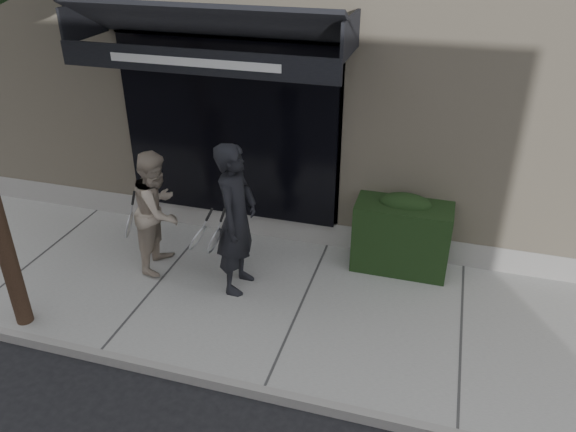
% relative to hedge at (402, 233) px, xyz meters
% --- Properties ---
extents(ground, '(80.00, 80.00, 0.00)m').
position_rel_hedge_xyz_m(ground, '(-1.10, -1.25, -0.66)').
color(ground, black).
rests_on(ground, ground).
extents(sidewalk, '(20.00, 3.00, 0.12)m').
position_rel_hedge_xyz_m(sidewalk, '(-1.10, -1.25, -0.60)').
color(sidewalk, gray).
rests_on(sidewalk, ground).
extents(curb, '(20.00, 0.10, 0.14)m').
position_rel_hedge_xyz_m(curb, '(-1.10, -2.80, -0.59)').
color(curb, gray).
rests_on(curb, ground).
extents(building_facade, '(14.30, 8.04, 5.64)m').
position_rel_hedge_xyz_m(building_facade, '(-1.11, 3.71, 2.08)').
color(building_facade, '#BCAD90').
rests_on(building_facade, ground).
extents(hedge, '(1.30, 0.70, 1.14)m').
position_rel_hedge_xyz_m(hedge, '(0.00, 0.00, 0.00)').
color(hedge, black).
rests_on(hedge, sidewalk).
extents(pedestrian_front, '(0.71, 0.95, 2.05)m').
position_rel_hedge_xyz_m(pedestrian_front, '(-2.01, -1.10, 0.49)').
color(pedestrian_front, black).
rests_on(pedestrian_front, sidewalk).
extents(pedestrian_back, '(0.73, 0.95, 1.73)m').
position_rel_hedge_xyz_m(pedestrian_back, '(-3.24, -0.90, 0.33)').
color(pedestrian_back, '#B7A692').
rests_on(pedestrian_back, sidewalk).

